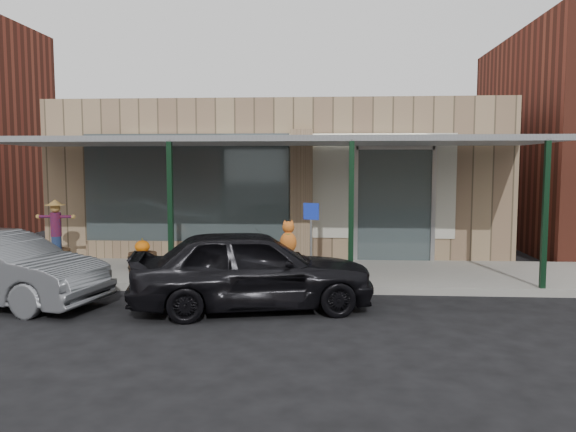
# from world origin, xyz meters

# --- Properties ---
(ground) EXTENTS (120.00, 120.00, 0.00)m
(ground) POSITION_xyz_m (0.00, 0.00, 0.00)
(ground) COLOR black
(ground) RESTS_ON ground
(sidewalk) EXTENTS (40.00, 3.20, 0.15)m
(sidewalk) POSITION_xyz_m (0.00, 3.60, 0.07)
(sidewalk) COLOR gray
(sidewalk) RESTS_ON ground
(storefront) EXTENTS (12.00, 6.25, 4.20)m
(storefront) POSITION_xyz_m (-0.00, 8.16, 2.09)
(storefront) COLOR #957B5B
(storefront) RESTS_ON ground
(awning) EXTENTS (12.00, 3.00, 3.04)m
(awning) POSITION_xyz_m (0.00, 3.56, 3.01)
(awning) COLOR slate
(awning) RESTS_ON ground
(block_buildings_near) EXTENTS (61.00, 8.00, 8.00)m
(block_buildings_near) POSITION_xyz_m (2.01, 9.20, 3.77)
(block_buildings_near) COLOR maroon
(block_buildings_near) RESTS_ON ground
(barrel_scarecrow) EXTENTS (0.93, 0.78, 1.58)m
(barrel_scarecrow) POSITION_xyz_m (-5.00, 3.80, 0.68)
(barrel_scarecrow) COLOR #49311D
(barrel_scarecrow) RESTS_ON sidewalk
(barrel_pumpkin) EXTENTS (0.80, 0.80, 0.74)m
(barrel_pumpkin) POSITION_xyz_m (-2.80, 3.36, 0.41)
(barrel_pumpkin) COLOR #49311D
(barrel_pumpkin) RESTS_ON sidewalk
(handicap_sign) EXTENTS (0.32, 0.15, 1.61)m
(handicap_sign) POSITION_xyz_m (1.01, 2.40, 1.19)
(handicap_sign) COLOR gray
(handicap_sign) RESTS_ON sidewalk
(parked_sedan) EXTENTS (4.48, 2.55, 1.50)m
(parked_sedan) POSITION_xyz_m (0.03, 0.76, 0.72)
(parked_sedan) COLOR black
(parked_sedan) RESTS_ON ground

